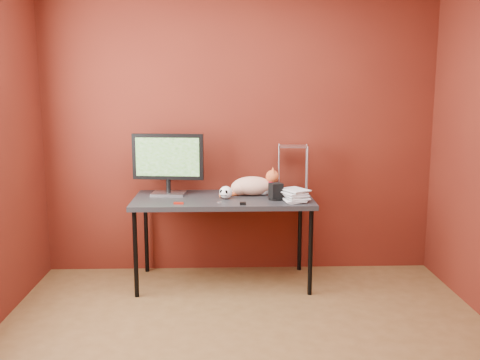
{
  "coord_description": "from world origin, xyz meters",
  "views": [
    {
      "loc": [
        -0.15,
        -3.04,
        1.67
      ],
      "look_at": [
        -0.01,
        1.15,
        0.94
      ],
      "focal_mm": 40.0,
      "sensor_mm": 36.0,
      "label": 1
    }
  ],
  "objects_px": {
    "monitor": "(168,161)",
    "book_stack": "(286,133)",
    "skull_mug": "(226,192)",
    "cat": "(253,186)",
    "desk": "(223,203)",
    "speaker": "(276,192)"
  },
  "relations": [
    {
      "from": "desk",
      "to": "book_stack",
      "type": "bearing_deg",
      "value": -18.85
    },
    {
      "from": "desk",
      "to": "monitor",
      "type": "height_order",
      "value": "monitor"
    },
    {
      "from": "cat",
      "to": "book_stack",
      "type": "bearing_deg",
      "value": -44.74
    },
    {
      "from": "cat",
      "to": "speaker",
      "type": "xyz_separation_m",
      "value": [
        0.18,
        -0.2,
        -0.02
      ]
    },
    {
      "from": "desk",
      "to": "speaker",
      "type": "relative_size",
      "value": 10.81
    },
    {
      "from": "monitor",
      "to": "skull_mug",
      "type": "bearing_deg",
      "value": -13.44
    },
    {
      "from": "monitor",
      "to": "book_stack",
      "type": "xyz_separation_m",
      "value": [
        0.98,
        -0.3,
        0.26
      ]
    },
    {
      "from": "desk",
      "to": "skull_mug",
      "type": "bearing_deg",
      "value": -65.82
    },
    {
      "from": "cat",
      "to": "skull_mug",
      "type": "xyz_separation_m",
      "value": [
        -0.23,
        -0.15,
        -0.03
      ]
    },
    {
      "from": "monitor",
      "to": "skull_mug",
      "type": "xyz_separation_m",
      "value": [
        0.49,
        -0.18,
        -0.24
      ]
    },
    {
      "from": "skull_mug",
      "to": "book_stack",
      "type": "bearing_deg",
      "value": 9.0
    },
    {
      "from": "desk",
      "to": "speaker",
      "type": "distance_m",
      "value": 0.46
    },
    {
      "from": "skull_mug",
      "to": "speaker",
      "type": "relative_size",
      "value": 0.85
    },
    {
      "from": "cat",
      "to": "desk",
      "type": "bearing_deg",
      "value": -157.77
    },
    {
      "from": "speaker",
      "to": "book_stack",
      "type": "distance_m",
      "value": 0.5
    },
    {
      "from": "cat",
      "to": "speaker",
      "type": "height_order",
      "value": "cat"
    },
    {
      "from": "skull_mug",
      "to": "monitor",
      "type": "bearing_deg",
      "value": -176.57
    },
    {
      "from": "skull_mug",
      "to": "cat",
      "type": "bearing_deg",
      "value": 55.4
    },
    {
      "from": "skull_mug",
      "to": "book_stack",
      "type": "xyz_separation_m",
      "value": [
        0.48,
        -0.12,
        0.5
      ]
    },
    {
      "from": "monitor",
      "to": "cat",
      "type": "bearing_deg",
      "value": 3.8
    },
    {
      "from": "cat",
      "to": "monitor",
      "type": "bearing_deg",
      "value": 179.26
    },
    {
      "from": "cat",
      "to": "book_stack",
      "type": "relative_size",
      "value": 0.46
    }
  ]
}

